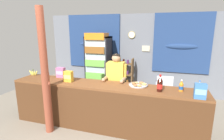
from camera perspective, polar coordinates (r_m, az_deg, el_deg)
ground_plane at (r=4.53m, az=0.97°, el=-13.89°), size 7.68×7.68×0.00m
back_wall_curtained at (r=5.85m, az=6.17°, el=5.77°), size 5.72×0.22×2.53m
stall_counter at (r=3.61m, az=-3.55°, el=-10.69°), size 3.96×0.60×0.96m
timber_post at (r=3.61m, az=-20.85°, el=-1.79°), size 0.18×0.15×2.46m
drink_fridge at (r=5.57m, az=-4.47°, el=2.83°), size 0.73×0.65×1.95m
bottle_shelf_rack at (r=5.67m, az=4.41°, el=-1.77°), size 0.48×0.28×1.16m
plastic_lawn_chair at (r=5.01m, az=16.53°, el=-5.61°), size 0.47×0.47×0.86m
shopkeeper at (r=3.96m, az=1.28°, el=-2.94°), size 0.48×0.42×1.53m
soda_bottle_cola at (r=3.27m, az=15.26°, el=-4.51°), size 0.10×0.10×0.31m
soda_bottle_orange_soda at (r=3.41m, az=21.53°, el=-4.95°), size 0.08×0.08×0.22m
soda_bottle_water at (r=3.42m, az=26.40°, el=-5.22°), size 0.06×0.06×0.24m
snack_box_wafer at (r=4.25m, az=-16.28°, el=-0.76°), size 0.19×0.11×0.23m
snack_box_biscuit at (r=3.17m, az=26.68°, el=-6.16°), size 0.18×0.11×0.25m
snack_box_choco_powder at (r=3.86m, az=-13.99°, el=-2.02°), size 0.19×0.11×0.23m
pastry_tray at (r=3.54m, az=8.50°, el=-4.72°), size 0.38×0.38×0.07m
banana_bunch at (r=4.69m, az=-24.19°, el=-0.88°), size 0.26×0.06×0.16m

